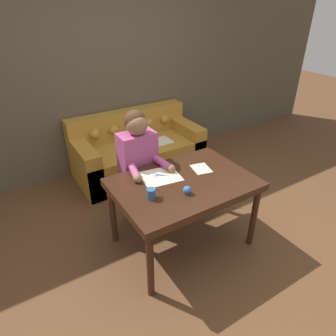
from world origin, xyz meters
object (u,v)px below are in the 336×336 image
person (139,168)px  scissors (162,175)px  dining_table (184,188)px  mug (151,194)px  couch (137,151)px  pin_cushion (187,190)px

person → scissors: (0.06, -0.37, 0.09)m
dining_table → mug: (-0.37, -0.07, 0.12)m
mug → person: bearing=72.5°
person → mug: bearing=-107.5°
dining_table → couch: bearing=79.7°
dining_table → person: size_ratio=1.00×
couch → pin_cushion: bearing=-102.0°
person → pin_cushion: (0.09, -0.74, 0.12)m
couch → scissors: bearing=-106.4°
scissors → pin_cushion: (0.03, -0.37, 0.03)m
scissors → pin_cushion: bearing=-85.1°
couch → person: (-0.45, -0.97, 0.33)m
dining_table → couch: (0.28, 1.54, -0.35)m
pin_cushion → couch: bearing=78.0°
person → scissors: bearing=-81.6°
couch → mug: 1.80m
dining_table → scissors: scissors is taller
person → mug: 0.68m
couch → pin_cushion: (-0.37, -1.71, 0.46)m
person → scissors: person is taller
couch → person: size_ratio=1.37×
scissors → mug: (-0.26, -0.26, 0.04)m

